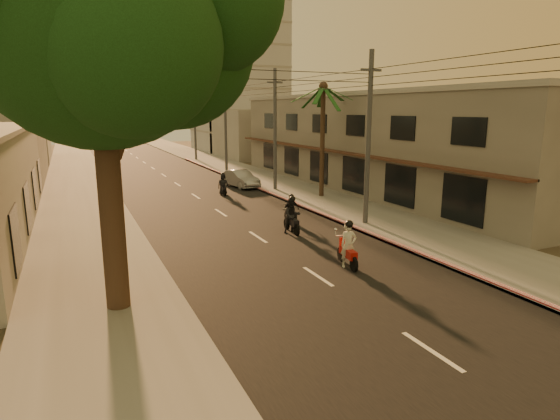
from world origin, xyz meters
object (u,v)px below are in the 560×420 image
at_px(palm_tree, 323,93).
at_px(parked_car, 240,179).
at_px(scooter_far_a, 223,185).
at_px(scooter_red, 348,246).
at_px(scooter_mid_a, 292,216).
at_px(scooter_mid_b, 291,210).
at_px(broadleaf_tree, 111,20).

relative_size(palm_tree, parked_car, 1.91).
relative_size(palm_tree, scooter_far_a, 4.89).
height_order(scooter_red, scooter_mid_a, scooter_mid_a).
relative_size(palm_tree, scooter_mid_a, 4.26).
bearing_deg(scooter_red, palm_tree, 74.62).
bearing_deg(scooter_far_a, palm_tree, -25.72).
distance_m(scooter_mid_a, scooter_mid_b, 2.11).
bearing_deg(parked_car, scooter_red, -106.44).
bearing_deg(scooter_far_a, parked_car, 56.44).
relative_size(broadleaf_tree, parked_car, 2.82).
bearing_deg(broadleaf_tree, parked_car, 61.86).
relative_size(scooter_far_a, parked_car, 0.39).
bearing_deg(broadleaf_tree, palm_tree, 43.48).
height_order(scooter_mid_b, parked_car, scooter_mid_b).
xyz_separation_m(broadleaf_tree, scooter_mid_a, (8.49, 5.94, -7.62)).
distance_m(scooter_red, scooter_mid_a, 5.57).
bearing_deg(scooter_mid_a, palm_tree, 56.18).
distance_m(broadleaf_tree, palm_tree, 20.18).
xyz_separation_m(scooter_mid_a, parked_car, (2.42, 14.45, -0.17)).
bearing_deg(parked_car, scooter_mid_b, -105.86).
distance_m(scooter_mid_a, scooter_far_a, 11.64).
height_order(palm_tree, scooter_far_a, palm_tree).
distance_m(palm_tree, parked_car, 9.91).
xyz_separation_m(scooter_red, scooter_mid_b, (1.13, 7.48, -0.11)).
distance_m(scooter_far_a, parked_car, 3.65).
relative_size(scooter_red, scooter_mid_a, 0.99).
relative_size(scooter_red, scooter_mid_b, 1.15).
bearing_deg(palm_tree, scooter_mid_b, -131.18).
bearing_deg(broadleaf_tree, scooter_red, 2.58).
bearing_deg(parked_car, broadleaf_tree, -126.97).
distance_m(broadleaf_tree, scooter_mid_b, 14.47).
xyz_separation_m(palm_tree, scooter_mid_a, (-6.12, -7.92, -6.30)).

